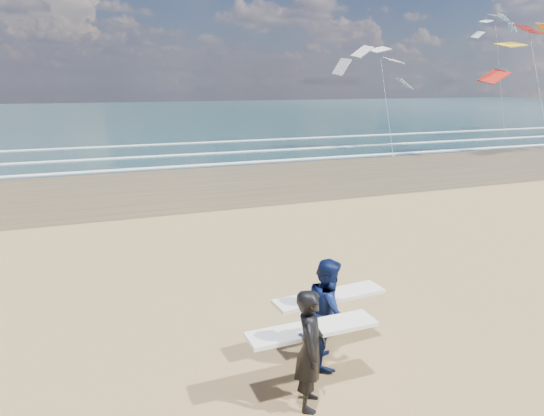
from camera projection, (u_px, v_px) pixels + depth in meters
name	position (u px, v px, depth m)	size (l,w,h in m)	color
wet_sand_strip	(469.00, 163.00, 30.94)	(220.00, 12.00, 0.01)	#4C4128
ocean	(233.00, 113.00, 79.85)	(220.00, 100.00, 0.02)	#1A3739
foam_breakers	(381.00, 144.00, 40.08)	(220.00, 11.70, 0.05)	white
surfer_near	(311.00, 347.00, 7.55)	(2.21, 1.06, 1.98)	black
surfer_far	(329.00, 311.00, 8.76)	(2.23, 1.28, 1.99)	#0C1945
kite_0	(535.00, 64.00, 31.47)	(7.74, 4.95, 9.84)	slate
kite_1	(384.00, 82.00, 34.75)	(6.57, 4.82, 8.57)	slate
kite_5	(499.00, 64.00, 48.21)	(5.33, 4.69, 12.50)	slate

